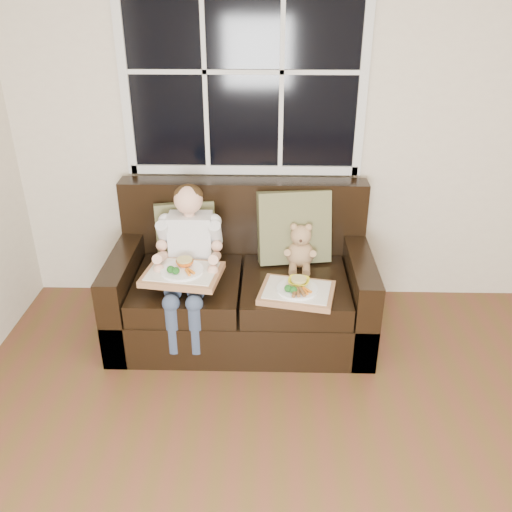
{
  "coord_description": "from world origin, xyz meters",
  "views": [
    {
      "loc": [
        -0.46,
        -1.17,
        2.18
      ],
      "look_at": [
        -0.54,
        1.85,
        0.63
      ],
      "focal_mm": 38.0,
      "sensor_mm": 36.0,
      "label": 1
    }
  ],
  "objects_px": {
    "tray_left": "(183,273)",
    "teddy_bear": "(300,249)",
    "child": "(189,249)",
    "tray_right": "(297,291)",
    "loveseat": "(242,287)"
  },
  "relations": [
    {
      "from": "loveseat",
      "to": "tray_left",
      "type": "relative_size",
      "value": 3.33
    },
    {
      "from": "child",
      "to": "tray_left",
      "type": "xyz_separation_m",
      "value": [
        -0.02,
        -0.17,
        -0.08
      ]
    },
    {
      "from": "tray_left",
      "to": "tray_right",
      "type": "relative_size",
      "value": 1.02
    },
    {
      "from": "child",
      "to": "tray_left",
      "type": "distance_m",
      "value": 0.19
    },
    {
      "from": "tray_left",
      "to": "teddy_bear",
      "type": "bearing_deg",
      "value": 33.14
    },
    {
      "from": "loveseat",
      "to": "child",
      "type": "height_order",
      "value": "child"
    },
    {
      "from": "teddy_bear",
      "to": "tray_left",
      "type": "distance_m",
      "value": 0.81
    },
    {
      "from": "child",
      "to": "tray_left",
      "type": "bearing_deg",
      "value": -97.04
    },
    {
      "from": "child",
      "to": "teddy_bear",
      "type": "height_order",
      "value": "child"
    },
    {
      "from": "loveseat",
      "to": "child",
      "type": "xyz_separation_m",
      "value": [
        -0.33,
        -0.12,
        0.35
      ]
    },
    {
      "from": "child",
      "to": "tray_right",
      "type": "bearing_deg",
      "value": -17.18
    },
    {
      "from": "teddy_bear",
      "to": "loveseat",
      "type": "bearing_deg",
      "value": -169.41
    },
    {
      "from": "tray_left",
      "to": "tray_right",
      "type": "bearing_deg",
      "value": 5.08
    },
    {
      "from": "tray_right",
      "to": "tray_left",
      "type": "bearing_deg",
      "value": -172.15
    },
    {
      "from": "tray_left",
      "to": "tray_right",
      "type": "height_order",
      "value": "tray_left"
    }
  ]
}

